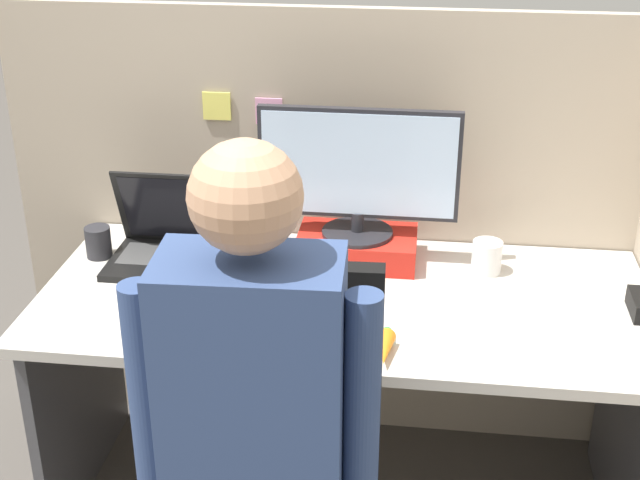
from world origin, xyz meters
TOP-DOWN VIEW (x-y plane):
  - cubicle_panel_back at (-0.00, 0.78)m, footprint 2.15×0.05m
  - desk at (0.00, 0.38)m, footprint 1.65×0.75m
  - paper_box at (0.01, 0.60)m, footprint 0.34×0.22m
  - monitor at (0.01, 0.60)m, footprint 0.57×0.21m
  - laptop at (-0.53, 0.52)m, footprint 0.32×0.26m
  - mouse at (-0.24, 0.26)m, footprint 0.07×0.05m
  - stapler at (0.77, 0.37)m, footprint 0.04×0.13m
  - carrot_toy at (0.13, 0.08)m, footprint 0.05×0.15m
  - person at (-0.10, -0.42)m, footprint 0.48×0.45m
  - coffee_mug at (0.39, 0.57)m, footprint 0.08×0.08m
  - pen_cup at (-0.74, 0.52)m, footprint 0.07×0.07m

SIDE VIEW (x-z plane):
  - desk at x=0.00m, z-range 0.19..0.90m
  - cubicle_panel_back at x=0.00m, z-range 0.00..1.40m
  - mouse at x=-0.24m, z-range 0.70..0.74m
  - carrot_toy at x=0.13m, z-range 0.70..0.75m
  - stapler at x=0.77m, z-range 0.70..0.76m
  - paper_box at x=0.01m, z-range 0.70..0.79m
  - pen_cup at x=-0.74m, z-range 0.70..0.80m
  - coffee_mug at x=0.39m, z-range 0.70..0.80m
  - laptop at x=-0.53m, z-range 0.62..0.89m
  - person at x=-0.10m, z-range 0.11..1.50m
  - monitor at x=0.01m, z-range 0.79..1.17m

